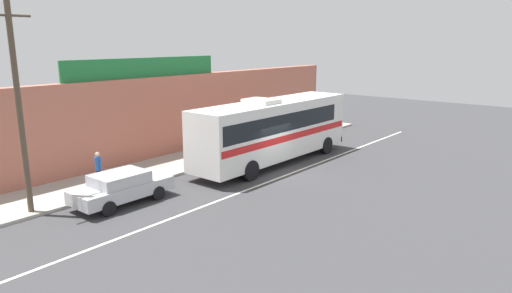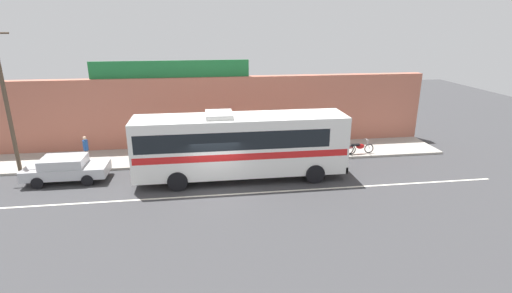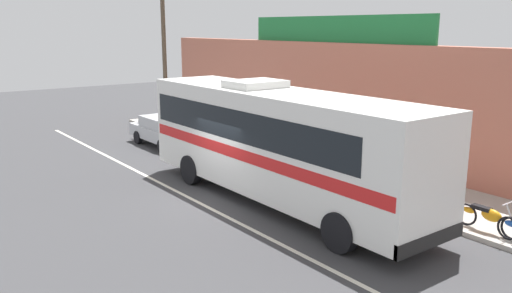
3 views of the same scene
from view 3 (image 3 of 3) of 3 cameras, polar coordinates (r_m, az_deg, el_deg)
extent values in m
plane|color=#3A3A3D|center=(17.27, -3.88, -5.58)|extent=(70.00, 70.00, 0.00)
cube|color=#A8A399|center=(20.42, 8.45, -2.58)|extent=(30.00, 3.60, 0.14)
cube|color=#B26651|center=(21.50, 12.72, 4.37)|extent=(30.00, 0.70, 4.80)
cube|color=#1E7538|center=(22.97, 8.28, 12.46)|extent=(10.23, 0.12, 1.10)
cube|color=silver|center=(16.88, -6.17, -6.06)|extent=(30.00, 0.14, 0.01)
cube|color=white|center=(16.31, 2.34, 0.59)|extent=(11.35, 2.47, 3.10)
cube|color=black|center=(16.55, 1.36, 2.72)|extent=(9.98, 2.49, 0.96)
cube|color=red|center=(16.38, 2.33, -0.44)|extent=(11.12, 2.49, 0.36)
cube|color=black|center=(12.47, 18.94, -1.82)|extent=(0.04, 2.22, 1.40)
cube|color=black|center=(13.04, 18.32, -9.58)|extent=(0.12, 2.47, 0.36)
cube|color=silver|center=(16.93, -0.05, 6.78)|extent=(1.40, 1.73, 0.24)
cylinder|color=black|center=(14.91, 15.25, -6.94)|extent=(1.04, 0.32, 1.04)
cylinder|color=black|center=(13.27, 9.04, -9.13)|extent=(1.04, 0.32, 1.04)
cylinder|color=black|center=(19.96, -1.31, -1.46)|extent=(1.04, 0.32, 1.04)
cylinder|color=black|center=(18.77, -7.02, -2.49)|extent=(1.04, 0.32, 1.04)
cube|color=#B7BABF|center=(24.88, -9.73, 1.43)|extent=(4.28, 1.77, 0.56)
cube|color=#B7BABF|center=(24.87, -9.89, 2.64)|extent=(2.23, 1.59, 0.48)
cube|color=black|center=(24.15, -8.99, 2.29)|extent=(0.21, 1.49, 0.34)
cylinder|color=black|center=(24.26, -6.61, 0.52)|extent=(0.62, 0.20, 0.62)
cylinder|color=black|center=(23.49, -10.12, -0.01)|extent=(0.62, 0.20, 0.62)
cylinder|color=black|center=(26.39, -9.34, 1.44)|extent=(0.62, 0.20, 0.62)
cylinder|color=black|center=(25.69, -12.63, 0.98)|extent=(0.62, 0.20, 0.62)
cylinder|color=brown|center=(28.00, -9.90, 10.17)|extent=(0.22, 0.22, 8.20)
torus|color=black|center=(15.02, 25.97, -7.96)|extent=(0.62, 0.06, 0.62)
torus|color=black|center=(15.59, 21.80, -6.82)|extent=(0.62, 0.06, 0.62)
cylinder|color=silver|center=(14.96, 25.81, -6.81)|extent=(0.34, 0.04, 0.65)
cylinder|color=silver|center=(14.90, 25.59, -5.56)|extent=(0.03, 0.56, 0.03)
ellipsoid|color=orange|center=(15.21, 24.12, -6.81)|extent=(0.56, 0.22, 0.34)
cube|color=black|center=(15.30, 23.20, -6.13)|extent=(0.52, 0.20, 0.10)
ellipsoid|color=orange|center=(15.52, 22.03, -6.39)|extent=(0.36, 0.14, 0.16)
torus|color=black|center=(14.98, 25.65, -7.98)|extent=(0.62, 0.06, 0.62)
ellipsoid|color=#1E51B2|center=(14.91, 25.91, -7.53)|extent=(0.36, 0.14, 0.16)
torus|color=black|center=(15.93, 19.35, -6.21)|extent=(0.62, 0.06, 0.62)
torus|color=black|center=(16.63, 15.65, -5.15)|extent=(0.62, 0.06, 0.62)
cylinder|color=silver|center=(15.88, 19.19, -5.11)|extent=(0.34, 0.04, 0.65)
cylinder|color=silver|center=(15.84, 18.97, -3.93)|extent=(0.03, 0.56, 0.03)
ellipsoid|color=black|center=(16.18, 17.69, -5.12)|extent=(0.56, 0.22, 0.34)
cube|color=black|center=(16.31, 16.87, -4.48)|extent=(0.52, 0.20, 0.10)
ellipsoid|color=black|center=(16.56, 15.85, -4.73)|extent=(0.36, 0.14, 0.16)
cylinder|color=black|center=(25.77, -4.35, 1.83)|extent=(0.13, 0.13, 0.81)
cylinder|color=black|center=(25.67, -4.69, 1.78)|extent=(0.13, 0.13, 0.81)
cylinder|color=#23519E|center=(25.60, -4.55, 3.37)|extent=(0.30, 0.30, 0.61)
sphere|color=tan|center=(25.53, -4.56, 4.36)|extent=(0.22, 0.22, 0.22)
cylinder|color=#23519E|center=(25.70, -4.17, 3.49)|extent=(0.08, 0.08, 0.56)
cylinder|color=#23519E|center=(25.49, -4.93, 3.39)|extent=(0.08, 0.08, 0.56)
camera|label=1|loc=(32.93, -47.12, 11.25)|focal=32.05mm
camera|label=2|loc=(17.47, -73.17, 13.46)|focal=26.95mm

